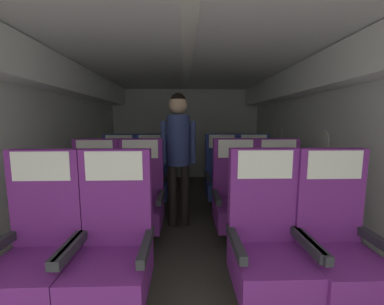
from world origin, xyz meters
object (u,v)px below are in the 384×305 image
object	(u,v)px
flight_attendant	(178,145)
seat_a_left_window	(39,250)
seat_a_right_aisle	(337,246)
seat_b_left_aisle	(140,201)
seat_c_left_window	(119,180)
seat_c_left_aisle	(152,179)
seat_a_left_aisle	(113,249)
seat_c_right_aisle	(254,178)
seat_a_right_window	(267,245)
seat_b_right_window	(236,200)
seat_b_right_aisle	(280,199)
seat_b_left_window	(94,202)
seat_c_right_window	(222,178)

from	to	relation	value
flight_attendant	seat_a_left_window	bearing A→B (deg)	-120.86
seat_a_right_aisle	seat_b_left_aisle	bearing A→B (deg)	146.83
flight_attendant	seat_b_left_aisle	bearing A→B (deg)	-132.70
seat_c_left_window	seat_c_left_aisle	bearing A→B (deg)	3.37
seat_a_left_aisle	seat_c_right_aisle	size ratio (longest dim) A/B	1.00
seat_c_left_aisle	seat_c_right_aisle	world-z (taller)	same
seat_c_right_aisle	seat_a_right_window	bearing A→B (deg)	-104.08
seat_a_right_aisle	seat_c_right_aisle	distance (m)	1.98
seat_b_right_window	flight_attendant	distance (m)	0.95
seat_b_right_aisle	seat_c_left_window	size ratio (longest dim) A/B	1.00
seat_a_left_window	seat_b_left_window	distance (m)	0.97
seat_b_right_window	seat_c_left_aisle	world-z (taller)	same
seat_b_right_aisle	seat_b_right_window	distance (m)	0.48
seat_b_right_window	seat_c_right_window	size ratio (longest dim) A/B	1.00
seat_a_right_aisle	seat_b_right_aisle	distance (m)	0.99
seat_b_right_aisle	seat_c_right_window	size ratio (longest dim) A/B	1.00
seat_a_left_window	seat_c_left_aisle	distance (m)	2.03
seat_a_right_window	seat_b_left_window	size ratio (longest dim) A/B	1.00
seat_b_left_window	seat_b_left_aisle	distance (m)	0.48
seat_b_left_aisle	seat_c_right_aisle	size ratio (longest dim) A/B	1.00
seat_c_left_aisle	seat_c_right_aisle	bearing A→B (deg)	-0.11
seat_c_left_window	seat_c_right_aisle	bearing A→B (deg)	0.71
seat_c_left_aisle	seat_a_right_aisle	bearing A→B (deg)	-52.16
seat_b_left_window	seat_c_left_window	distance (m)	0.97
seat_a_right_window	seat_a_left_aisle	bearing A→B (deg)	-179.04
seat_a_left_window	seat_b_right_aisle	xyz separation A→B (m)	(2.01, 0.98, 0.00)
seat_a_left_aisle	seat_b_left_window	distance (m)	1.09
flight_attendant	seat_c_right_aisle	bearing A→B (deg)	27.67
seat_a_left_window	flight_attendant	world-z (taller)	flight_attendant
seat_b_left_window	seat_c_left_window	xyz separation A→B (m)	(0.00, 0.97, 0.00)
seat_b_right_aisle	flight_attendant	xyz separation A→B (m)	(-1.12, 0.43, 0.56)
seat_b_left_window	seat_b_left_aisle	bearing A→B (deg)	2.27
seat_b_left_aisle	flight_attendant	world-z (taller)	flight_attendant
seat_c_right_aisle	seat_c_right_window	bearing A→B (deg)	179.46
flight_attendant	seat_b_left_window	bearing A→B (deg)	-152.29
seat_c_left_aisle	seat_c_right_window	world-z (taller)	same
seat_b_right_window	seat_a_left_aisle	bearing A→B (deg)	-136.42
seat_b_left_window	seat_a_left_window	bearing A→B (deg)	-90.12
seat_a_right_window	seat_b_right_aisle	bearing A→B (deg)	63.66
seat_a_right_window	seat_b_right_window	size ratio (longest dim) A/B	1.00
seat_b_left_window	seat_b_right_aisle	size ratio (longest dim) A/B	1.00
seat_a_right_window	seat_c_left_aisle	world-z (taller)	same
seat_a_left_aisle	seat_a_left_window	bearing A→B (deg)	179.66
seat_b_left_aisle	seat_c_left_window	xyz separation A→B (m)	(-0.48, 0.95, 0.00)
seat_b_left_window	seat_b_right_aisle	bearing A→B (deg)	0.29
seat_a_left_window	seat_b_left_aisle	size ratio (longest dim) A/B	1.00
seat_b_left_aisle	flight_attendant	size ratio (longest dim) A/B	0.68
seat_b_left_aisle	flight_attendant	bearing A→B (deg)	45.83
seat_b_right_aisle	seat_c_right_window	world-z (taller)	same
seat_a_left_window	seat_a_right_window	bearing A→B (deg)	0.55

